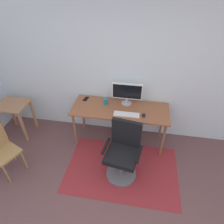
# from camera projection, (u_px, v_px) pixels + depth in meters

# --- Properties ---
(wall_back) EXTENTS (6.00, 0.10, 2.60)m
(wall_back) POSITION_uv_depth(u_px,v_px,m) (128.00, 71.00, 3.32)
(wall_back) COLOR silver
(wall_back) RESTS_ON ground
(area_rug) EXTENTS (1.84, 1.19, 0.01)m
(area_rug) POSITION_uv_depth(u_px,v_px,m) (122.00, 169.00, 3.26)
(area_rug) COLOR maroon
(area_rug) RESTS_ON ground
(desk) EXTENTS (1.68, 0.63, 0.76)m
(desk) POSITION_uv_depth(u_px,v_px,m) (120.00, 112.00, 3.40)
(desk) COLOR brown
(desk) RESTS_ON ground
(monitor) EXTENTS (0.53, 0.18, 0.40)m
(monitor) POSITION_uv_depth(u_px,v_px,m) (127.00, 92.00, 3.33)
(monitor) COLOR #B2B2B7
(monitor) RESTS_ON desk
(keyboard) EXTENTS (0.43, 0.13, 0.02)m
(keyboard) POSITION_uv_depth(u_px,v_px,m) (127.00, 114.00, 3.21)
(keyboard) COLOR white
(keyboard) RESTS_ON desk
(computer_mouse) EXTENTS (0.06, 0.10, 0.03)m
(computer_mouse) POSITION_uv_depth(u_px,v_px,m) (144.00, 115.00, 3.18)
(computer_mouse) COLOR black
(computer_mouse) RESTS_ON desk
(coffee_cup) EXTENTS (0.08, 0.08, 0.10)m
(coffee_cup) POSITION_uv_depth(u_px,v_px,m) (106.00, 101.00, 3.44)
(coffee_cup) COLOR teal
(coffee_cup) RESTS_ON desk
(cell_phone) EXTENTS (0.10, 0.15, 0.01)m
(cell_phone) POSITION_uv_depth(u_px,v_px,m) (86.00, 99.00, 3.59)
(cell_phone) COLOR black
(cell_phone) RESTS_ON desk
(office_chair) EXTENTS (0.59, 0.54, 0.99)m
(office_chair) POSITION_uv_depth(u_px,v_px,m) (123.00, 154.00, 2.97)
(office_chair) COLOR slate
(office_chair) RESTS_ON ground
(folding_chair) EXTENTS (0.50, 0.50, 0.84)m
(folding_chair) POSITION_uv_depth(u_px,v_px,m) (1.00, 149.00, 2.98)
(folding_chair) COLOR #A27A48
(folding_chair) RESTS_ON ground
(side_table) EXTENTS (0.55, 0.47, 0.70)m
(side_table) POSITION_uv_depth(u_px,v_px,m) (14.00, 111.00, 3.66)
(side_table) COLOR #A5724E
(side_table) RESTS_ON ground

